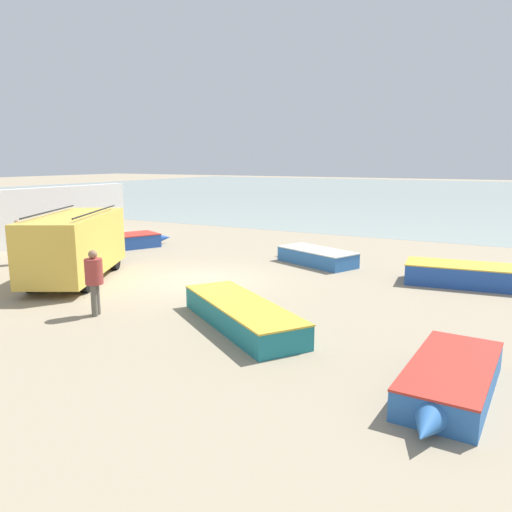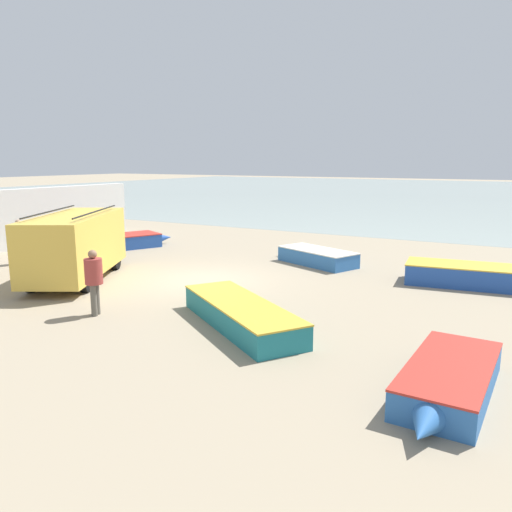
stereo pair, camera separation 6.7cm
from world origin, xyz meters
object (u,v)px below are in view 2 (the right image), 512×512
fishing_rowboat_1 (119,242)px  fisherman_1 (94,276)px  fisherman_0 (20,238)px  fishing_rowboat_3 (315,256)px  parked_van (76,244)px  fishing_rowboat_0 (483,276)px  fishing_rowboat_4 (238,312)px  fishing_rowboat_2 (448,381)px

fishing_rowboat_1 → fisherman_1: fisherman_1 is taller
fisherman_0 → fishing_rowboat_3: bearing=54.7°
parked_van → fisherman_1: size_ratio=3.22×
fisherman_1 → fisherman_0: bearing=-46.6°
parked_van → fishing_rowboat_1: size_ratio=1.17×
fishing_rowboat_1 → fishing_rowboat_0: bearing=-63.3°
parked_van → fishing_rowboat_4: 7.38m
fishing_rowboat_0 → fisherman_0: 16.86m
fishing_rowboat_3 → fishing_rowboat_4: size_ratio=0.79×
fishing_rowboat_1 → fishing_rowboat_3: size_ratio=1.22×
fishing_rowboat_0 → fishing_rowboat_1: (-15.29, -0.37, -0.03)m
fishing_rowboat_1 → parked_van: bearing=-123.7°
fishing_rowboat_1 → fisherman_1: size_ratio=2.75×
fisherman_1 → fishing_rowboat_0: bearing=-159.3°
parked_van → fishing_rowboat_4: bearing=-129.7°
fishing_rowboat_0 → fishing_rowboat_3: 6.15m
fishing_rowboat_2 → fishing_rowboat_3: (-6.25, 9.33, 0.02)m
fishing_rowboat_4 → fisherman_1: 3.90m
fishing_rowboat_0 → fishing_rowboat_3: (-6.10, 0.79, -0.05)m
parked_van → fishing_rowboat_1: parked_van is taller
fisherman_0 → fisherman_1: size_ratio=1.01×
fishing_rowboat_4 → fisherman_0: (-11.16, 2.17, 0.75)m
fishing_rowboat_3 → fisherman_1: size_ratio=2.25×
parked_van → fisherman_1: 4.39m
fishing_rowboat_3 → fishing_rowboat_0: bearing=-164.4°
fishing_rowboat_1 → fishing_rowboat_4: size_ratio=0.97×
fishing_rowboat_3 → parked_van: bearing=69.3°
fishing_rowboat_1 → fisherman_0: (-0.86, -4.41, 0.73)m
parked_van → fishing_rowboat_2: parked_van is taller
fishing_rowboat_1 → fisherman_0: size_ratio=2.73×
fishing_rowboat_3 → fisherman_1: (-2.54, -8.93, 0.75)m
fishing_rowboat_3 → fisherman_1: bearing=97.2°
fishing_rowboat_0 → fisherman_1: (-8.63, -8.13, 0.70)m
fishing_rowboat_2 → fisherman_0: (-16.31, 3.75, 0.77)m
fisherman_0 → fishing_rowboat_1: bearing=104.6°
fishing_rowboat_4 → fisherman_1: fisherman_1 is taller
fisherman_0 → fisherman_1: (7.52, -3.35, -0.01)m
fishing_rowboat_1 → fisherman_1: 10.25m
fishing_rowboat_0 → fisherman_0: fisherman_0 is taller
fishing_rowboat_0 → fisherman_1: bearing=-143.0°
fishing_rowboat_0 → fishing_rowboat_1: fishing_rowboat_0 is taller
fishing_rowboat_3 → fisherman_0: 11.53m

